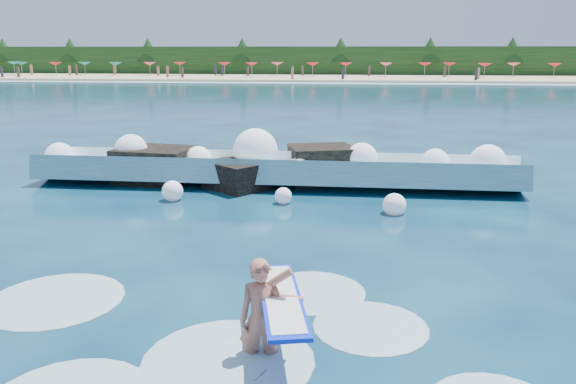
{
  "coord_description": "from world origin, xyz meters",
  "views": [
    {
      "loc": [
        2.91,
        -10.48,
        4.38
      ],
      "look_at": [
        1.5,
        2.0,
        1.2
      ],
      "focal_mm": 35.0,
      "sensor_mm": 36.0,
      "label": 1
    }
  ],
  "objects": [
    {
      "name": "ground",
      "position": [
        0.0,
        0.0,
        0.0
      ],
      "size": [
        200.0,
        200.0,
        0.0
      ],
      "primitive_type": "plane",
      "color": "#071D38",
      "rests_on": "ground"
    },
    {
      "name": "beach",
      "position": [
        0.0,
        78.0,
        0.2
      ],
      "size": [
        140.0,
        20.0,
        0.4
      ],
      "primitive_type": "cube",
      "color": "tan",
      "rests_on": "ground"
    },
    {
      "name": "wet_band",
      "position": [
        0.0,
        67.0,
        0.04
      ],
      "size": [
        140.0,
        5.0,
        0.08
      ],
      "primitive_type": "cube",
      "color": "silver",
      "rests_on": "ground"
    },
    {
      "name": "treeline",
      "position": [
        0.0,
        88.0,
        2.5
      ],
      "size": [
        140.0,
        4.0,
        5.0
      ],
      "primitive_type": "cube",
      "color": "black",
      "rests_on": "ground"
    },
    {
      "name": "breaking_wave",
      "position": [
        0.39,
        7.77,
        0.48
      ],
      "size": [
        15.91,
        2.57,
        1.37
      ],
      "color": "teal",
      "rests_on": "ground"
    },
    {
      "name": "rock_cluster",
      "position": [
        -1.13,
        7.78,
        0.46
      ],
      "size": [
        8.28,
        3.44,
        1.45
      ],
      "color": "black",
      "rests_on": "ground"
    },
    {
      "name": "surfer_with_board",
      "position": [
        1.76,
        -3.13,
        0.67
      ],
      "size": [
        1.19,
        2.98,
        1.81
      ],
      "color": "#AA634F",
      "rests_on": "ground"
    },
    {
      "name": "wave_spray",
      "position": [
        0.27,
        7.65,
        0.9
      ],
      "size": [
        15.31,
        4.51,
        1.91
      ],
      "color": "white",
      "rests_on": "ground"
    },
    {
      "name": "surf_foam",
      "position": [
        0.75,
        -2.75,
        0.0
      ],
      "size": [
        9.31,
        5.89,
        0.13
      ],
      "color": "silver",
      "rests_on": "ground"
    },
    {
      "name": "beach_umbrellas",
      "position": [
        -0.54,
        79.68,
        2.25
      ],
      "size": [
        112.26,
        6.06,
        0.5
      ],
      "color": "#127473",
      "rests_on": "ground"
    },
    {
      "name": "beachgoers",
      "position": [
        3.36,
        73.1,
        1.08
      ],
      "size": [
        109.29,
        12.15,
        1.93
      ],
      "color": "#3F332D",
      "rests_on": "ground"
    }
  ]
}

